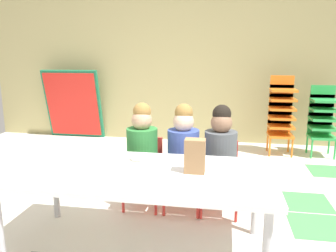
% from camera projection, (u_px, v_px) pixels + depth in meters
% --- Properties ---
extents(ground_plane, '(6.22, 5.09, 0.02)m').
position_uv_depth(ground_plane, '(149.00, 214.00, 2.82)').
color(ground_plane, silver).
extents(back_wall, '(6.22, 0.10, 2.79)m').
position_uv_depth(back_wall, '(186.00, 49.00, 4.98)').
color(back_wall, tan).
rests_on(back_wall, ground_plane).
extents(craft_table, '(1.74, 0.81, 0.57)m').
position_uv_depth(craft_table, '(138.00, 177.00, 2.19)').
color(craft_table, white).
rests_on(craft_table, ground_plane).
extents(seated_child_near_camera, '(0.33, 0.33, 0.92)m').
position_uv_depth(seated_child_near_camera, '(142.00, 146.00, 2.81)').
color(seated_child_near_camera, red).
rests_on(seated_child_near_camera, ground_plane).
extents(seated_child_middle_seat, '(0.32, 0.31, 0.92)m').
position_uv_depth(seated_child_middle_seat, '(183.00, 148.00, 2.76)').
color(seated_child_middle_seat, red).
rests_on(seated_child_middle_seat, ground_plane).
extents(seated_child_far_right, '(0.34, 0.34, 0.92)m').
position_uv_depth(seated_child_far_right, '(221.00, 150.00, 2.71)').
color(seated_child_far_right, red).
rests_on(seated_child_far_right, ground_plane).
extents(kid_chair_orange_stack, '(0.32, 0.30, 1.04)m').
position_uv_depth(kid_chair_orange_stack, '(281.00, 111.00, 4.40)').
color(kid_chair_orange_stack, orange).
rests_on(kid_chair_orange_stack, ground_plane).
extents(kid_chair_green_stack, '(0.32, 0.30, 0.92)m').
position_uv_depth(kid_chair_green_stack, '(323.00, 117.00, 4.33)').
color(kid_chair_green_stack, green).
rests_on(kid_chair_green_stack, ground_plane).
extents(folded_activity_table, '(0.90, 0.29, 1.09)m').
position_uv_depth(folded_activity_table, '(73.00, 105.00, 5.26)').
color(folded_activity_table, '#19724C').
rests_on(folded_activity_table, ground_plane).
extents(paper_bag_brown, '(0.13, 0.09, 0.22)m').
position_uv_depth(paper_bag_brown, '(195.00, 156.00, 2.12)').
color(paper_bag_brown, '#9E754C').
rests_on(paper_bag_brown, craft_table).
extents(paper_plate_near_edge, '(0.18, 0.18, 0.01)m').
position_uv_depth(paper_plate_near_edge, '(137.00, 160.00, 2.37)').
color(paper_plate_near_edge, white).
rests_on(paper_plate_near_edge, craft_table).
extents(paper_plate_center_table, '(0.18, 0.18, 0.01)m').
position_uv_depth(paper_plate_center_table, '(166.00, 177.00, 2.05)').
color(paper_plate_center_table, white).
rests_on(paper_plate_center_table, craft_table).
extents(donut_powdered_on_plate, '(0.11, 0.11, 0.03)m').
position_uv_depth(donut_powdered_on_plate, '(137.00, 157.00, 2.37)').
color(donut_powdered_on_plate, white).
rests_on(donut_powdered_on_plate, craft_table).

